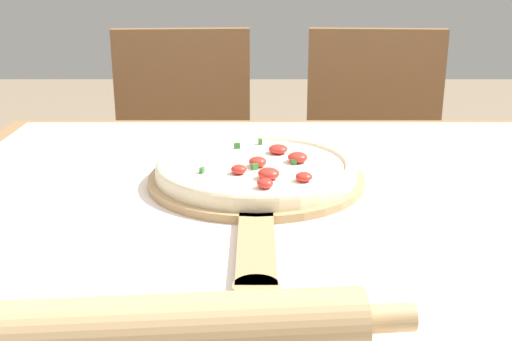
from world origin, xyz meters
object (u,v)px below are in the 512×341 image
pizza_peel (256,185)px  rolling_pin (161,328)px  chair_right (374,167)px  pizza (256,168)px  chair_left (184,167)px

pizza_peel → rolling_pin: 0.44m
chair_right → pizza: bearing=-109.2°
chair_right → pizza_peel: bearing=-108.6°
chair_left → pizza_peel: bearing=-80.0°
pizza → chair_left: bearing=104.7°
pizza → chair_right: bearing=66.9°
pizza_peel → chair_left: size_ratio=0.62×
pizza_peel → pizza: bearing=88.7°
pizza_peel → chair_right: (0.33, 0.80, -0.23)m
chair_right → rolling_pin: bearing=-104.6°
pizza → chair_right: (0.33, 0.77, -0.25)m
pizza_peel → chair_left: (-0.20, 0.80, -0.23)m
pizza → rolling_pin: (-0.08, -0.46, 0.00)m
rolling_pin → chair_left: size_ratio=0.51×
chair_left → chair_right: bearing=-4.2°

